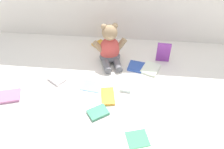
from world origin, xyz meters
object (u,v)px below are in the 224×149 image
book_case_1 (108,96)px  book_case_11 (57,79)px  book_case_9 (127,83)px  book_case_6 (23,84)px  book_case_3 (138,139)px  book_case_10 (101,45)px  book_case_0 (151,69)px  book_case_2 (163,52)px  teddy_bear (110,48)px  book_case_8 (136,67)px  book_case_4 (91,86)px  book_case_5 (98,112)px  book_case_7 (9,96)px

book_case_1 → book_case_11: size_ratio=1.34×
book_case_9 → book_case_6: bearing=13.1°
book_case_3 → book_case_10: (-0.28, 0.75, 0.00)m
book_case_11 → book_case_3: bearing=-91.7°
book_case_11 → book_case_0: bearing=-39.8°
book_case_2 → book_case_9: (-0.22, -0.25, -0.06)m
book_case_6 → book_case_10: (0.40, 0.44, 0.00)m
teddy_bear → book_case_11: teddy_bear is taller
book_case_3 → book_case_8: (-0.02, 0.53, 0.00)m
book_case_2 → book_case_4: book_case_2 is taller
book_case_0 → book_case_5: same height
book_case_6 → book_case_8: size_ratio=1.33×
book_case_1 → book_case_8: bearing=51.1°
teddy_bear → book_case_4: (-0.08, -0.25, -0.09)m
book_case_0 → book_case_6: book_case_0 is taller
book_case_0 → book_case_6: size_ratio=0.93×
book_case_6 → book_case_10: book_case_10 is taller
book_case_2 → book_case_7: 0.96m
teddy_bear → book_case_0: 0.29m
book_case_9 → book_case_10: bearing=-54.4°
book_case_5 → book_case_6: size_ratio=0.77×
book_case_1 → book_case_10: 0.51m
teddy_bear → book_case_0: (0.26, -0.07, -0.09)m
teddy_bear → book_case_11: 0.38m
book_case_2 → book_case_4: bearing=-142.6°
book_case_0 → book_case_9: bearing=67.7°
book_case_3 → book_case_7: bearing=57.2°
book_case_4 → book_case_6: size_ratio=0.88×
book_case_4 → book_case_5: bearing=-153.0°
book_case_0 → book_case_5: (-0.28, -0.38, -0.00)m
book_case_0 → book_case_8: 0.09m
book_case_5 → book_case_9: bearing=-65.9°
teddy_bear → book_case_7: bearing=-160.2°
book_case_4 → teddy_bear: bearing=-10.5°
book_case_3 → book_case_11: 0.61m
teddy_bear → book_case_2: teddy_bear is taller
teddy_bear → book_case_10: bearing=100.7°
teddy_bear → book_case_3: bearing=-88.4°
teddy_bear → book_case_2: bearing=-11.0°
book_case_11 → book_case_8: bearing=-35.5°
book_case_1 → book_case_4: size_ratio=1.11×
book_case_2 → book_case_4: 0.51m
book_case_9 → book_case_10: book_case_9 is taller
book_case_6 → book_case_8: 0.70m
book_case_3 → book_case_6: same height
book_case_6 → teddy_bear: bearing=81.0°
book_case_1 → book_case_11: 0.34m
book_case_5 → book_case_11: 0.36m
book_case_1 → book_case_6: 0.51m
book_case_3 → book_case_5: book_case_5 is taller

